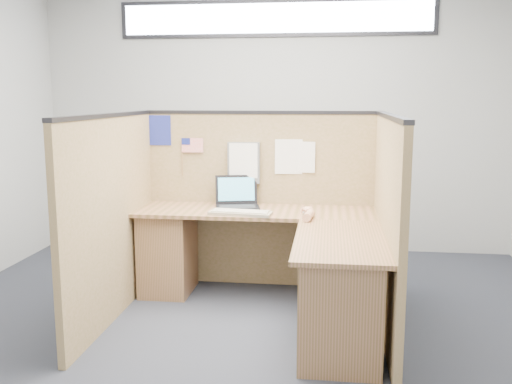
# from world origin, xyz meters

# --- Properties ---
(floor) EXTENTS (5.00, 5.00, 0.00)m
(floor) POSITION_xyz_m (0.00, 0.00, 0.00)
(floor) COLOR #212430
(floor) RESTS_ON ground
(wall_back) EXTENTS (5.00, 0.00, 5.00)m
(wall_back) POSITION_xyz_m (0.00, 2.25, 1.40)
(wall_back) COLOR #A8ACAE
(wall_back) RESTS_ON floor
(wall_front) EXTENTS (5.00, 0.00, 5.00)m
(wall_front) POSITION_xyz_m (0.00, -2.25, 1.40)
(wall_front) COLOR #A8ACAE
(wall_front) RESTS_ON floor
(clerestory_window) EXTENTS (3.30, 0.04, 0.38)m
(clerestory_window) POSITION_xyz_m (0.00, 2.23, 2.45)
(clerestory_window) COLOR #232328
(clerestory_window) RESTS_ON wall_back
(cubicle_partitions) EXTENTS (2.06, 1.83, 1.53)m
(cubicle_partitions) POSITION_xyz_m (0.00, 0.43, 0.77)
(cubicle_partitions) COLOR olive
(cubicle_partitions) RESTS_ON floor
(l_desk) EXTENTS (1.95, 1.75, 0.73)m
(l_desk) POSITION_xyz_m (0.18, 0.29, 0.39)
(l_desk) COLOR brown
(l_desk) RESTS_ON floor
(laptop) EXTENTS (0.40, 0.41, 0.26)m
(laptop) POSITION_xyz_m (-0.15, 0.78, 0.79)
(laptop) COLOR black
(laptop) RESTS_ON l_desk
(keyboard) EXTENTS (0.51, 0.22, 0.03)m
(keyboard) POSITION_xyz_m (-0.09, 0.48, 0.75)
(keyboard) COLOR gray
(keyboard) RESTS_ON l_desk
(mouse) EXTENTS (0.10, 0.06, 0.04)m
(mouse) POSITION_xyz_m (0.43, 0.55, 0.75)
(mouse) COLOR silver
(mouse) RESTS_ON l_desk
(hand_forearm) EXTENTS (0.10, 0.34, 0.07)m
(hand_forearm) POSITION_xyz_m (0.44, 0.43, 0.76)
(hand_forearm) COLOR tan
(hand_forearm) RESTS_ON l_desk
(blue_poster) EXTENTS (0.20, 0.00, 0.26)m
(blue_poster) POSITION_xyz_m (-0.88, 0.97, 1.36)
(blue_poster) COLOR navy
(blue_poster) RESTS_ON cubicle_partitions
(american_flag) EXTENTS (0.19, 0.01, 0.33)m
(american_flag) POSITION_xyz_m (-0.61, 0.96, 1.22)
(american_flag) COLOR olive
(american_flag) RESTS_ON cubicle_partitions
(file_holder) EXTENTS (0.28, 0.05, 0.35)m
(file_holder) POSITION_xyz_m (-0.14, 0.94, 1.09)
(file_holder) COLOR slate
(file_holder) RESTS_ON cubicle_partitions
(paper_left) EXTENTS (0.23, 0.02, 0.30)m
(paper_left) POSITION_xyz_m (0.25, 0.97, 1.14)
(paper_left) COLOR white
(paper_left) RESTS_ON cubicle_partitions
(paper_right) EXTENTS (0.21, 0.02, 0.26)m
(paper_right) POSITION_xyz_m (0.37, 0.97, 1.14)
(paper_right) COLOR white
(paper_right) RESTS_ON cubicle_partitions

